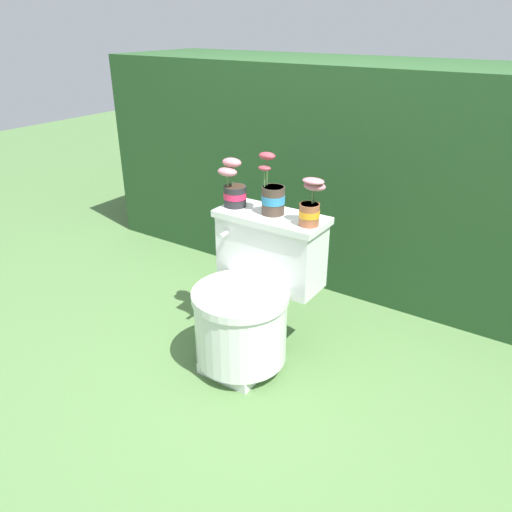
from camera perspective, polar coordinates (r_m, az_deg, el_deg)
The scene contains 6 objects.
ground_plane at distance 2.33m, azimuth 0.06°, elevation -13.02°, with size 12.00×12.00×0.00m, color #4C703D.
hedge_backdrop at distance 3.09m, azimuth 13.56°, elevation 9.22°, with size 3.48×0.84×1.24m.
toilet at distance 2.25m, azimuth -0.51°, elevation -4.88°, with size 0.50×0.57×0.67m.
potted_plant_left at distance 2.29m, azimuth -2.57°, elevation 7.76°, with size 0.12×0.11×0.22m.
potted_plant_midleft at distance 2.19m, azimuth 1.90°, elevation 6.91°, with size 0.13×0.10×0.27m.
potted_plant_middle at distance 2.07m, azimuth 6.27°, elevation 5.77°, with size 0.10×0.10×0.20m.
Camera 1 is at (1.01, -1.51, 1.45)m, focal length 35.00 mm.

